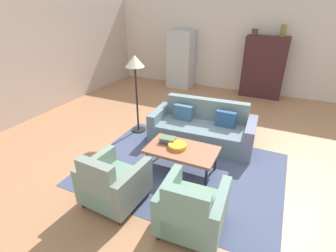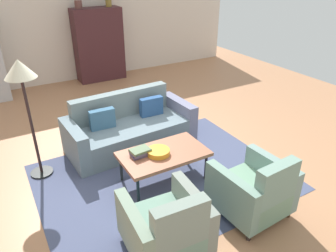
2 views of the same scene
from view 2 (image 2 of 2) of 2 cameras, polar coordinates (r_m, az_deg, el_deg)
The scene contains 13 objects.
ground_plane at distance 5.23m, azimuth -2.39°, elevation -5.01°, with size 10.98×10.98×0.00m, color #B27A54.
wall_back at distance 8.68m, azimuth -16.82°, elevation 16.97°, with size 9.15×0.12×2.80m, color beige.
area_rug at distance 4.70m, azimuth -1.06°, elevation -9.10°, with size 3.40×2.60×0.01m, color #464F6E.
couch at distance 5.43m, azimuth -6.95°, elevation -0.43°, with size 2.15×1.02×0.86m.
coffee_table at distance 4.44m, azimuth -0.79°, elevation -5.16°, with size 1.20×0.70×0.45m.
armchair_left at distance 3.45m, azimuth -0.07°, elevation -17.96°, with size 0.85×0.85×0.88m.
armchair_right at distance 4.04m, azimuth 15.28°, elevation -11.27°, with size 0.84×0.84×0.88m.
fruit_bowl at distance 4.36m, azimuth -1.75°, elevation -4.64°, with size 0.32×0.32×0.07m, color orange.
book_stack at distance 4.35m, azimuth -4.99°, elevation -4.66°, with size 0.28×0.22×0.10m.
cabinet at distance 8.59m, azimuth -12.25°, elevation 13.97°, with size 1.20×0.51×1.80m.
vase_tall at distance 8.31m, azimuth -15.71°, elevation 20.15°, with size 0.18×0.18×0.19m, color brown.
vase_round at distance 8.53m, azimuth -10.61°, elevation 21.28°, with size 0.15×0.15×0.32m, color olive.
floor_lamp at distance 4.52m, azimuth -24.64°, elevation 7.40°, with size 0.40×0.40×1.72m.
Camera 2 is at (-2.01, -3.94, 2.80)m, focal length 34.17 mm.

